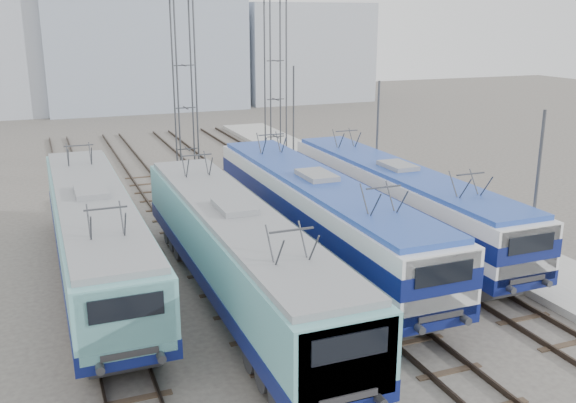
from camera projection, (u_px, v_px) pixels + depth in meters
The scene contains 13 objects.
ground at pixel (351, 355), 20.08m from camera, with size 160.00×160.00×0.00m, color #514C47.
platform at pixel (465, 235), 30.80m from camera, with size 4.00×70.00×0.30m, color #9E9E99.
locomotive_far_left at pixel (95, 231), 24.76m from camera, with size 2.85×18.02×3.39m.
locomotive_center_left at pixel (237, 250), 22.78m from camera, with size 2.85×17.98×3.38m.
locomotive_center_right at pixel (318, 211), 27.02m from camera, with size 2.90×18.35×3.45m.
locomotive_far_right at pixel (398, 197), 29.53m from camera, with size 2.77×17.50×3.29m.
catenary_tower_west at pixel (185, 80), 37.91m from camera, with size 4.50×1.20×12.00m.
catenary_tower_east at pixel (275, 74), 42.01m from camera, with size 4.50×1.20×12.00m.
mast_front at pixel (535, 203), 23.95m from camera, with size 0.12×0.12×7.00m, color #3F4247.
mast_mid at pixel (377, 146), 34.68m from camera, with size 0.12×0.12×7.00m, color #3F4247.
mast_rear at pixel (294, 116), 45.40m from camera, with size 0.12×0.12×7.00m, color #3F4247.
building_center at pixel (140, 29), 74.44m from camera, with size 22.00×14.00×18.00m, color #929FB3.
building_east at pixel (299, 52), 82.35m from camera, with size 16.00×12.00×12.00m, color #A1A8B4.
Camera 1 is at (-8.47, -15.99, 10.14)m, focal length 40.00 mm.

